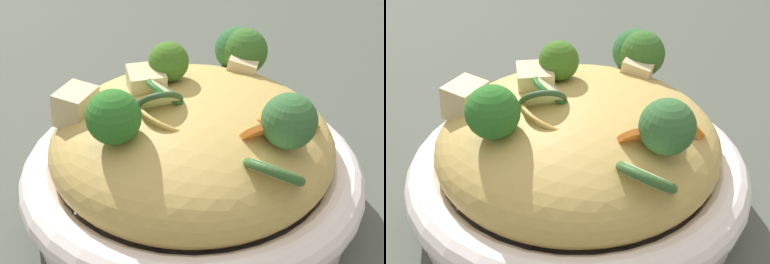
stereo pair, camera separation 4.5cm
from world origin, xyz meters
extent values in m
plane|color=#464C43|center=(0.00, 0.00, 0.00)|extent=(3.00, 3.00, 0.00)
cylinder|color=white|center=(0.00, 0.00, 0.01)|extent=(0.29, 0.29, 0.02)
torus|color=white|center=(0.00, 0.00, 0.04)|extent=(0.30, 0.30, 0.04)
ellipsoid|color=tan|center=(0.00, 0.00, 0.07)|extent=(0.25, 0.25, 0.10)
torus|color=gold|center=(0.02, 0.01, 0.11)|extent=(0.07, 0.07, 0.03)
torus|color=gold|center=(0.00, -0.02, 0.11)|extent=(0.06, 0.06, 0.02)
cone|color=#94B46E|center=(0.00, -0.04, 0.12)|extent=(0.02, 0.02, 0.01)
sphere|color=#3C6B20|center=(0.00, -0.04, 0.13)|extent=(0.05, 0.05, 0.04)
cone|color=#91B877|center=(-0.03, 0.09, 0.10)|extent=(0.02, 0.02, 0.02)
sphere|color=#336332|center=(-0.03, 0.09, 0.12)|extent=(0.05, 0.05, 0.04)
cone|color=#99AE68|center=(-0.09, -0.06, 0.09)|extent=(0.03, 0.03, 0.02)
sphere|color=#2A6030|center=(-0.09, -0.06, 0.12)|extent=(0.06, 0.06, 0.04)
cone|color=#8FB175|center=(0.08, 0.01, 0.11)|extent=(0.02, 0.02, 0.02)
sphere|color=#2A6C25|center=(0.08, 0.01, 0.13)|extent=(0.05, 0.05, 0.04)
cone|color=#8DAD72|center=(-0.09, -0.04, 0.10)|extent=(0.02, 0.02, 0.01)
sphere|color=#336325|center=(-0.09, -0.04, 0.12)|extent=(0.06, 0.06, 0.05)
cylinder|color=orange|center=(-0.01, 0.07, 0.11)|extent=(0.03, 0.03, 0.03)
cylinder|color=orange|center=(-0.07, 0.07, 0.10)|extent=(0.03, 0.03, 0.02)
cylinder|color=orange|center=(-0.04, 0.06, 0.11)|extent=(0.03, 0.03, 0.02)
cylinder|color=beige|center=(0.00, 0.10, 0.10)|extent=(0.05, 0.05, 0.03)
torus|color=#2F5927|center=(0.00, 0.10, 0.10)|extent=(0.06, 0.06, 0.03)
cylinder|color=beige|center=(0.03, 0.00, 0.12)|extent=(0.04, 0.03, 0.03)
torus|color=#30502D|center=(0.03, 0.00, 0.12)|extent=(0.05, 0.04, 0.03)
cylinder|color=beige|center=(0.02, -0.01, 0.12)|extent=(0.03, 0.04, 0.02)
torus|color=#225923|center=(0.02, -0.01, 0.12)|extent=(0.04, 0.04, 0.03)
cube|color=#CEBD89|center=(0.02, -0.04, 0.12)|extent=(0.04, 0.04, 0.03)
cube|color=#CCBB8D|center=(0.08, -0.06, 0.11)|extent=(0.04, 0.04, 0.03)
cube|color=beige|center=(-0.08, -0.03, 0.11)|extent=(0.04, 0.04, 0.02)
camera|label=1|loc=(0.22, 0.31, 0.32)|focal=48.29mm
camera|label=2|loc=(0.18, 0.34, 0.32)|focal=48.29mm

